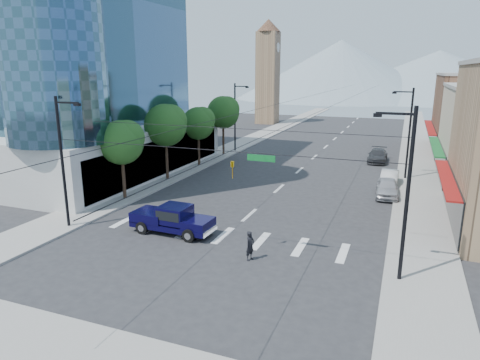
{
  "coord_description": "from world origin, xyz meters",
  "views": [
    {
      "loc": [
        10.42,
        -22.76,
        10.59
      ],
      "look_at": [
        -0.29,
        4.81,
        3.0
      ],
      "focal_mm": 32.0,
      "sensor_mm": 36.0,
      "label": 1
    }
  ],
  "objects_px": {
    "pedestrian": "(250,246)",
    "parked_car_far": "(378,156)",
    "parked_car_near": "(387,188)",
    "parked_car_mid": "(389,178)",
    "pickup_truck": "(172,219)"
  },
  "relations": [
    {
      "from": "pedestrian",
      "to": "parked_car_far",
      "type": "xyz_separation_m",
      "value": [
        4.88,
        31.14,
        -0.11
      ]
    },
    {
      "from": "parked_car_far",
      "to": "parked_car_near",
      "type": "bearing_deg",
      "value": -83.26
    },
    {
      "from": "parked_car_mid",
      "to": "parked_car_far",
      "type": "relative_size",
      "value": 0.83
    },
    {
      "from": "pedestrian",
      "to": "parked_car_near",
      "type": "relative_size",
      "value": 0.37
    },
    {
      "from": "pickup_truck",
      "to": "parked_car_near",
      "type": "distance_m",
      "value": 19.21
    },
    {
      "from": "parked_car_near",
      "to": "parked_car_far",
      "type": "xyz_separation_m",
      "value": [
        -1.8,
        14.89,
        -0.03
      ]
    },
    {
      "from": "parked_car_near",
      "to": "pedestrian",
      "type": "bearing_deg",
      "value": -115.73
    },
    {
      "from": "pedestrian",
      "to": "parked_car_near",
      "type": "bearing_deg",
      "value": -4.68
    },
    {
      "from": "pickup_truck",
      "to": "parked_car_far",
      "type": "xyz_separation_m",
      "value": [
        11.18,
        29.05,
        -0.24
      ]
    },
    {
      "from": "pickup_truck",
      "to": "parked_car_near",
      "type": "relative_size",
      "value": 1.24
    },
    {
      "from": "parked_car_far",
      "to": "parked_car_mid",
      "type": "bearing_deg",
      "value": -80.73
    },
    {
      "from": "pedestrian",
      "to": "parked_car_near",
      "type": "height_order",
      "value": "pedestrian"
    },
    {
      "from": "pedestrian",
      "to": "parked_car_far",
      "type": "relative_size",
      "value": 0.33
    },
    {
      "from": "pedestrian",
      "to": "parked_car_mid",
      "type": "distance_m",
      "value": 21.37
    },
    {
      "from": "pedestrian",
      "to": "parked_car_mid",
      "type": "height_order",
      "value": "pedestrian"
    }
  ]
}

